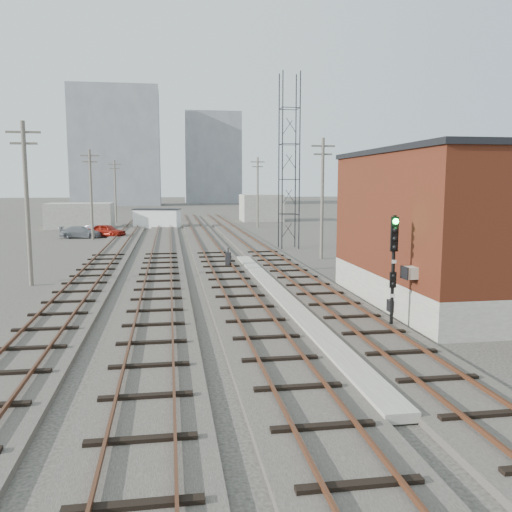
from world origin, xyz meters
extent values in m
plane|color=#282621|center=(0.00, 60.00, 0.00)|extent=(320.00, 320.00, 0.00)
cube|color=#332D28|center=(2.50, 39.00, 0.10)|extent=(3.20, 90.00, 0.20)
cube|color=#4C2816|center=(1.78, 39.00, 0.33)|extent=(0.07, 90.00, 0.12)
cube|color=#4C2816|center=(3.22, 39.00, 0.33)|extent=(0.07, 90.00, 0.12)
cube|color=#332D28|center=(-1.50, 39.00, 0.10)|extent=(3.20, 90.00, 0.20)
cube|color=#4C2816|center=(-2.22, 39.00, 0.33)|extent=(0.07, 90.00, 0.12)
cube|color=#4C2816|center=(-0.78, 39.00, 0.33)|extent=(0.07, 90.00, 0.12)
cube|color=#332D28|center=(-5.50, 39.00, 0.10)|extent=(3.20, 90.00, 0.20)
cube|color=#4C2816|center=(-6.22, 39.00, 0.33)|extent=(0.07, 90.00, 0.12)
cube|color=#4C2816|center=(-4.78, 39.00, 0.33)|extent=(0.07, 90.00, 0.12)
cube|color=#332D28|center=(-9.50, 39.00, 0.10)|extent=(3.20, 90.00, 0.20)
cube|color=#4C2816|center=(-10.22, 39.00, 0.33)|extent=(0.07, 90.00, 0.12)
cube|color=#4C2816|center=(-8.78, 39.00, 0.33)|extent=(0.07, 90.00, 0.12)
cube|color=gray|center=(0.50, 14.00, 0.13)|extent=(0.90, 28.00, 0.26)
cube|color=gray|center=(7.50, 12.00, 0.75)|extent=(6.00, 12.00, 1.50)
cube|color=#5C2515|center=(7.50, 12.00, 4.25)|extent=(6.00, 12.00, 5.50)
cube|color=black|center=(7.50, 12.00, 7.10)|extent=(6.20, 12.20, 0.25)
cube|color=beige|center=(4.28, 8.00, 2.25)|extent=(0.45, 0.62, 0.45)
cube|color=black|center=(4.40, 10.00, 0.50)|extent=(0.20, 0.35, 0.50)
cylinder|color=black|center=(4.75, 34.25, 7.50)|extent=(0.10, 0.10, 15.00)
cylinder|color=black|center=(6.25, 34.25, 7.50)|extent=(0.10, 0.10, 15.00)
cylinder|color=black|center=(4.75, 35.75, 7.50)|extent=(0.10, 0.10, 15.00)
cylinder|color=black|center=(6.25, 35.75, 7.50)|extent=(0.10, 0.10, 15.00)
cylinder|color=#595147|center=(-12.50, 20.00, 4.50)|extent=(0.24, 0.24, 9.00)
cube|color=#595147|center=(-12.50, 20.00, 8.40)|extent=(1.80, 0.12, 0.12)
cube|color=#595147|center=(-12.50, 20.00, 7.80)|extent=(1.40, 0.12, 0.12)
cylinder|color=#595147|center=(-12.50, 45.00, 4.50)|extent=(0.24, 0.24, 9.00)
cube|color=#595147|center=(-12.50, 45.00, 8.40)|extent=(1.80, 0.12, 0.12)
cube|color=#595147|center=(-12.50, 45.00, 7.80)|extent=(1.40, 0.12, 0.12)
cylinder|color=#595147|center=(-12.50, 70.00, 4.50)|extent=(0.24, 0.24, 9.00)
cube|color=#595147|center=(-12.50, 70.00, 8.40)|extent=(1.80, 0.12, 0.12)
cube|color=#595147|center=(-12.50, 70.00, 7.80)|extent=(1.40, 0.12, 0.12)
cylinder|color=#595147|center=(6.50, 28.00, 4.50)|extent=(0.24, 0.24, 9.00)
cube|color=#595147|center=(6.50, 28.00, 8.40)|extent=(1.80, 0.12, 0.12)
cube|color=#595147|center=(6.50, 28.00, 7.80)|extent=(1.40, 0.12, 0.12)
cylinder|color=#595147|center=(6.50, 58.00, 4.50)|extent=(0.24, 0.24, 9.00)
cube|color=#595147|center=(6.50, 58.00, 8.40)|extent=(1.80, 0.12, 0.12)
cube|color=#595147|center=(6.50, 58.00, 7.80)|extent=(1.40, 0.12, 0.12)
cube|color=gray|center=(-18.00, 135.00, 15.00)|extent=(22.00, 14.00, 30.00)
cube|color=gray|center=(8.00, 150.00, 13.00)|extent=(16.00, 12.00, 26.00)
cube|color=gray|center=(-16.00, 60.00, 1.60)|extent=(8.00, 5.00, 3.20)
cube|color=gray|center=(9.00, 70.00, 2.00)|extent=(6.00, 6.00, 4.00)
cube|color=gray|center=(3.70, 8.23, 0.05)|extent=(0.40, 0.40, 0.10)
cylinder|color=black|center=(3.70, 8.23, 2.22)|extent=(0.13, 0.13, 4.45)
cube|color=black|center=(3.70, 8.21, 3.73)|extent=(0.29, 0.10, 1.33)
sphere|color=#0CE533|center=(3.70, 8.12, 4.23)|extent=(0.22, 0.22, 0.22)
sphere|color=black|center=(3.70, 8.12, 3.89)|extent=(0.22, 0.22, 0.22)
sphere|color=black|center=(3.70, 8.12, 3.56)|extent=(0.22, 0.22, 0.22)
sphere|color=black|center=(3.70, 8.12, 3.23)|extent=(0.22, 0.22, 0.22)
cube|color=black|center=(3.70, 8.21, 1.95)|extent=(0.24, 0.09, 0.61)
cube|color=white|center=(3.70, 8.15, 2.67)|extent=(0.18, 0.02, 0.13)
cube|color=white|center=(3.70, 8.15, 1.33)|extent=(0.18, 0.02, 0.13)
cube|color=black|center=(-1.00, 24.23, 0.60)|extent=(0.40, 0.40, 1.01)
cylinder|color=black|center=(-1.00, 24.23, 1.26)|extent=(0.08, 0.08, 0.30)
cube|color=white|center=(-6.40, 59.31, 1.18)|extent=(6.06, 3.69, 2.35)
cube|color=black|center=(-6.40, 59.31, 2.40)|extent=(6.29, 3.92, 0.11)
imported|color=maroon|center=(-11.43, 47.59, 0.70)|extent=(4.39, 3.32, 1.39)
imported|color=#9B9EA3|center=(-12.68, 48.46, 0.61)|extent=(3.91, 2.20, 1.22)
imported|color=gray|center=(-14.01, 47.16, 0.62)|extent=(4.37, 2.00, 1.24)
camera|label=1|loc=(-4.80, -11.35, 5.65)|focal=38.00mm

